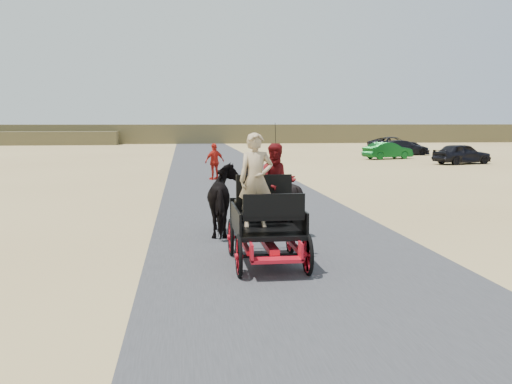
{
  "coord_description": "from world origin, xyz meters",
  "views": [
    {
      "loc": [
        -2.22,
        -12.99,
        2.72
      ],
      "look_at": [
        -0.65,
        -0.74,
        1.2
      ],
      "focal_mm": 40.0,
      "sensor_mm": 36.0,
      "label": 1
    }
  ],
  "objects": [
    {
      "name": "car_d",
      "position": [
        17.17,
        37.62,
        0.68
      ],
      "size": [
        5.11,
        2.82,
        1.36
      ],
      "primitive_type": "imported",
      "rotation": [
        0.0,
        0.0,
        1.45
      ],
      "color": "black",
      "rests_on": "ground"
    },
    {
      "name": "car_a",
      "position": [
        15.76,
        22.02,
        0.67
      ],
      "size": [
        4.22,
        2.58,
        1.34
      ],
      "primitive_type": "imported",
      "rotation": [
        0.0,
        0.0,
        1.84
      ],
      "color": "black",
      "rests_on": "ground"
    },
    {
      "name": "carriage",
      "position": [
        -0.65,
        -2.34,
        0.36
      ],
      "size": [
        1.3,
        2.4,
        0.72
      ],
      "primitive_type": null,
      "color": "black",
      "rests_on": "ground"
    },
    {
      "name": "horse_left",
      "position": [
        -1.2,
        0.66,
        0.85
      ],
      "size": [
        0.91,
        2.01,
        1.7
      ],
      "primitive_type": "imported",
      "rotation": [
        0.0,
        0.0,
        3.14
      ],
      "color": "black",
      "rests_on": "ground"
    },
    {
      "name": "car_c",
      "position": [
        15.94,
        32.3,
        0.61
      ],
      "size": [
        4.35,
        2.05,
        1.23
      ],
      "primitive_type": "imported",
      "rotation": [
        0.0,
        0.0,
        1.49
      ],
      "color": "black",
      "rests_on": "ground"
    },
    {
      "name": "ridge_far",
      "position": [
        0.0,
        62.0,
        1.2
      ],
      "size": [
        140.0,
        6.0,
        2.4
      ],
      "primitive_type": "cube",
      "color": "brown",
      "rests_on": "ground"
    },
    {
      "name": "driver_man",
      "position": [
        -0.85,
        -2.29,
        1.62
      ],
      "size": [
        0.66,
        0.43,
        1.8
      ],
      "primitive_type": "imported",
      "color": "tan",
      "rests_on": "carriage"
    },
    {
      "name": "passenger_woman",
      "position": [
        -0.35,
        -1.74,
        1.51
      ],
      "size": [
        0.77,
        0.6,
        1.58
      ],
      "primitive_type": "imported",
      "color": "#660C0F",
      "rests_on": "carriage"
    },
    {
      "name": "road",
      "position": [
        0.0,
        0.0,
        0.01
      ],
      "size": [
        6.0,
        140.0,
        0.01
      ],
      "primitive_type": "cube",
      "color": "#38383A",
      "rests_on": "ground"
    },
    {
      "name": "horse_right",
      "position": [
        -0.1,
        0.66,
        0.85
      ],
      "size": [
        1.37,
        1.54,
        1.7
      ],
      "primitive_type": "imported",
      "rotation": [
        0.0,
        0.0,
        3.14
      ],
      "color": "black",
      "rests_on": "ground"
    },
    {
      "name": "pedestrian",
      "position": [
        -0.74,
        13.88,
        0.86
      ],
      "size": [
        1.09,
        0.84,
        1.73
      ],
      "primitive_type": "imported",
      "rotation": [
        0.0,
        0.0,
        3.63
      ],
      "color": "red",
      "rests_on": "ground"
    },
    {
      "name": "car_b",
      "position": [
        12.8,
        27.55,
        0.62
      ],
      "size": [
        3.97,
        2.38,
        1.24
      ],
      "primitive_type": "imported",
      "rotation": [
        0.0,
        0.0,
        1.88
      ],
      "color": "#0C4C19",
      "rests_on": "ground"
    },
    {
      "name": "ground",
      "position": [
        0.0,
        0.0,
        0.0
      ],
      "size": [
        140.0,
        140.0,
        0.0
      ],
      "primitive_type": "plane",
      "color": "tan"
    }
  ]
}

